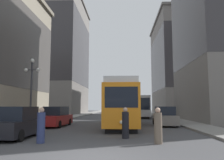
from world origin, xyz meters
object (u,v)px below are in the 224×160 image
object	(u,v)px
parked_car_left_near	(56,117)
pedestrian_on_sidewalk	(158,127)
transit_bus	(140,106)
parked_car_right_far	(165,117)
pedestrian_crossing_far	(125,124)
parked_car_left_mid	(17,123)
streetcar	(122,104)
lamp_post_left_near	(32,82)
pedestrian_crossing_near	(41,126)

from	to	relation	value
parked_car_left_near	pedestrian_on_sidewalk	size ratio (longest dim) A/B	2.85
transit_bus	parked_car_right_far	xyz separation A→B (m)	(1.10, -17.22, -1.10)
pedestrian_crossing_far	parked_car_left_mid	bearing A→B (deg)	-176.05
streetcar	pedestrian_crossing_far	xyz separation A→B (m)	(0.27, -8.62, -1.27)
lamp_post_left_near	parked_car_left_mid	bearing A→B (deg)	-73.83
parked_car_right_far	pedestrian_crossing_near	world-z (taller)	parked_car_right_far
pedestrian_on_sidewalk	lamp_post_left_near	size ratio (longest dim) A/B	0.30
parked_car_left_near	pedestrian_crossing_near	distance (m)	9.87
transit_bus	pedestrian_crossing_near	distance (m)	28.95
parked_car_right_far	pedestrian_on_sidewalk	distance (m)	11.04
streetcar	transit_bus	bearing A→B (deg)	80.14
streetcar	pedestrian_crossing_near	distance (m)	11.32
parked_car_left_mid	pedestrian_crossing_near	size ratio (longest dim) A/B	2.40
streetcar	parked_car_right_far	world-z (taller)	streetcar
pedestrian_crossing_far	lamp_post_left_near	bearing A→B (deg)	144.74
pedestrian_crossing_near	lamp_post_left_near	size ratio (longest dim) A/B	0.30
parked_car_left_near	pedestrian_on_sidewalk	distance (m)	12.45
parked_car_left_mid	pedestrian_crossing_far	world-z (taller)	parked_car_left_mid
pedestrian_crossing_far	pedestrian_on_sidewalk	world-z (taller)	same
parked_car_left_mid	parked_car_left_near	bearing A→B (deg)	90.51
pedestrian_crossing_near	pedestrian_crossing_far	distance (m)	4.67
transit_bus	parked_car_right_far	bearing A→B (deg)	-84.60
transit_bus	lamp_post_left_near	world-z (taller)	lamp_post_left_near
transit_bus	lamp_post_left_near	size ratio (longest dim) A/B	2.12
pedestrian_crossing_near	pedestrian_crossing_far	size ratio (longest dim) A/B	1.01
streetcar	pedestrian_on_sidewalk	size ratio (longest dim) A/B	7.78
transit_bus	parked_car_left_near	world-z (taller)	transit_bus
transit_bus	parked_car_right_far	size ratio (longest dim) A/B	2.51
pedestrian_crossing_far	transit_bus	bearing A→B (deg)	86.71
streetcar	pedestrian_crossing_far	bearing A→B (deg)	-88.41
streetcar	parked_car_left_near	size ratio (longest dim) A/B	2.73
streetcar	pedestrian_on_sidewalk	world-z (taller)	streetcar
parked_car_right_far	pedestrian_on_sidewalk	xyz separation A→B (m)	(-2.23, -10.81, -0.02)
pedestrian_crossing_near	lamp_post_left_near	world-z (taller)	lamp_post_left_near
parked_car_left_near	lamp_post_left_near	world-z (taller)	lamp_post_left_near
parked_car_right_far	streetcar	bearing A→B (deg)	5.89
pedestrian_crossing_near	parked_car_left_near	bearing A→B (deg)	-165.71
pedestrian_on_sidewalk	pedestrian_crossing_near	bearing A→B (deg)	100.80
parked_car_left_mid	pedestrian_on_sidewalk	distance (m)	8.11
lamp_post_left_near	transit_bus	bearing A→B (deg)	61.03
pedestrian_crossing_far	streetcar	bearing A→B (deg)	94.43
parked_car_left_mid	lamp_post_left_near	xyz separation A→B (m)	(-1.90, 6.55, 3.17)
parked_car_right_far	parked_car_left_near	bearing A→B (deg)	7.94
parked_car_left_near	pedestrian_crossing_near	bearing A→B (deg)	-74.95
parked_car_left_mid	pedestrian_crossing_far	xyz separation A→B (m)	(6.33, 0.15, -0.02)
parked_car_left_mid	pedestrian_crossing_near	bearing A→B (deg)	-39.78
parked_car_left_near	pedestrian_crossing_far	bearing A→B (deg)	-47.77
parked_car_right_far	lamp_post_left_near	bearing A→B (deg)	13.14
transit_bus	pedestrian_crossing_near	size ratio (longest dim) A/B	7.06
streetcar	parked_car_right_far	size ratio (longest dim) A/B	2.76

